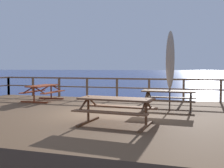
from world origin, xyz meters
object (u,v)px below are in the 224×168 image
(picnic_table_back_right, at_px, (43,89))
(picnic_table_mid_centre, at_px, (116,105))
(picnic_table_front_right, at_px, (169,96))
(patio_umbrella_short_back, at_px, (170,60))

(picnic_table_back_right, height_order, picnic_table_mid_centre, same)
(picnic_table_back_right, bearing_deg, picnic_table_front_right, -12.09)
(picnic_table_back_right, distance_m, picnic_table_mid_centre, 6.52)
(picnic_table_front_right, bearing_deg, picnic_table_mid_centre, -112.62)
(picnic_table_back_right, distance_m, picnic_table_front_right, 6.30)
(picnic_table_mid_centre, relative_size, patio_umbrella_short_back, 0.74)
(picnic_table_front_right, xyz_separation_m, patio_umbrella_short_back, (0.03, 0.00, 1.34))
(picnic_table_mid_centre, bearing_deg, patio_umbrella_short_back, 66.82)
(picnic_table_front_right, relative_size, patio_umbrella_short_back, 0.67)
(picnic_table_front_right, bearing_deg, picnic_table_back_right, 167.91)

